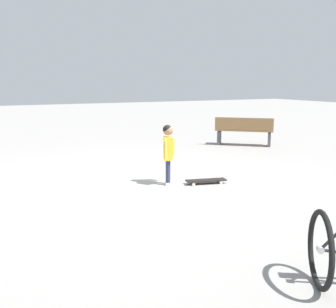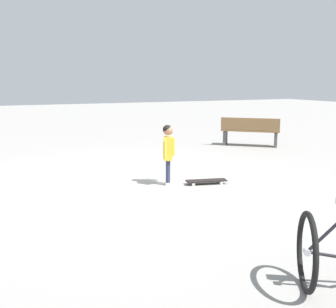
{
  "view_description": "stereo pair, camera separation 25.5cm",
  "coord_description": "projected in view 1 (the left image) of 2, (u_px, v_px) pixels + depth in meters",
  "views": [
    {
      "loc": [
        -2.83,
        -6.68,
        1.82
      ],
      "look_at": [
        0.26,
        -0.47,
        0.55
      ],
      "focal_mm": 43.18,
      "sensor_mm": 36.0,
      "label": 1
    },
    {
      "loc": [
        -2.6,
        -6.79,
        1.82
      ],
      "look_at": [
        0.26,
        -0.47,
        0.55
      ],
      "focal_mm": 43.18,
      "sensor_mm": 36.0,
      "label": 2
    }
  ],
  "objects": [
    {
      "name": "child_person",
      "position": [
        168.0,
        148.0,
        7.03
      ],
      "size": [
        0.32,
        0.29,
        1.06
      ],
      "color": "#2D3351",
      "rests_on": "ground"
    },
    {
      "name": "ground_plane",
      "position": [
        144.0,
        180.0,
        7.45
      ],
      "size": [
        50.0,
        50.0,
        0.0
      ],
      "primitive_type": "plane",
      "color": "gray"
    },
    {
      "name": "street_bench",
      "position": [
        244.0,
        131.0,
        11.34
      ],
      "size": [
        1.5,
        1.38,
        0.8
      ],
      "color": "brown",
      "rests_on": "ground"
    },
    {
      "name": "skateboard",
      "position": [
        206.0,
        180.0,
        7.19
      ],
      "size": [
        0.75,
        0.35,
        0.07
      ],
      "color": "black",
      "rests_on": "ground"
    }
  ]
}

